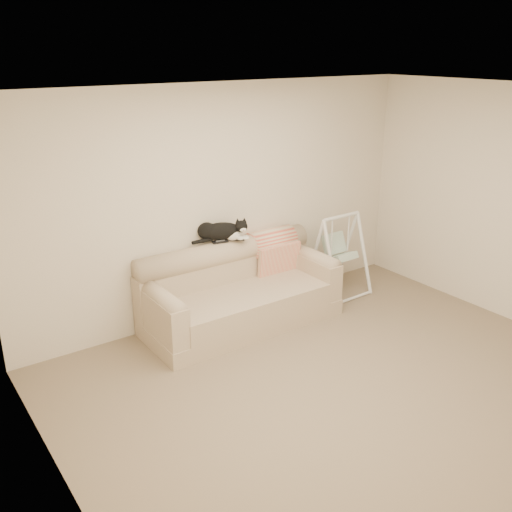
{
  "coord_description": "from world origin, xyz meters",
  "views": [
    {
      "loc": [
        -3.26,
        -3.26,
        2.95
      ],
      "look_at": [
        -0.08,
        1.27,
        0.9
      ],
      "focal_mm": 40.0,
      "sensor_mm": 36.0,
      "label": 1
    }
  ],
  "objects_px": {
    "remote_b": "(237,239)",
    "baby_swing": "(339,254)",
    "remote_a": "(220,241)",
    "sofa": "(238,293)",
    "tuxedo_cat": "(221,231)"
  },
  "relations": [
    {
      "from": "tuxedo_cat",
      "to": "remote_a",
      "type": "bearing_deg",
      "value": -135.35
    },
    {
      "from": "remote_a",
      "to": "remote_b",
      "type": "relative_size",
      "value": 1.12
    },
    {
      "from": "sofa",
      "to": "remote_b",
      "type": "distance_m",
      "value": 0.6
    },
    {
      "from": "remote_b",
      "to": "tuxedo_cat",
      "type": "height_order",
      "value": "tuxedo_cat"
    },
    {
      "from": "remote_a",
      "to": "baby_swing",
      "type": "distance_m",
      "value": 1.65
    },
    {
      "from": "baby_swing",
      "to": "tuxedo_cat",
      "type": "bearing_deg",
      "value": 170.04
    },
    {
      "from": "remote_a",
      "to": "remote_b",
      "type": "bearing_deg",
      "value": -10.37
    },
    {
      "from": "remote_b",
      "to": "remote_a",
      "type": "bearing_deg",
      "value": 169.63
    },
    {
      "from": "baby_swing",
      "to": "remote_b",
      "type": "bearing_deg",
      "value": 171.62
    },
    {
      "from": "remote_a",
      "to": "tuxedo_cat",
      "type": "height_order",
      "value": "tuxedo_cat"
    },
    {
      "from": "sofa",
      "to": "remote_a",
      "type": "height_order",
      "value": "remote_a"
    },
    {
      "from": "remote_b",
      "to": "baby_swing",
      "type": "height_order",
      "value": "baby_swing"
    },
    {
      "from": "baby_swing",
      "to": "remote_a",
      "type": "bearing_deg",
      "value": 171.37
    },
    {
      "from": "tuxedo_cat",
      "to": "baby_swing",
      "type": "relative_size",
      "value": 0.63
    },
    {
      "from": "tuxedo_cat",
      "to": "baby_swing",
      "type": "xyz_separation_m",
      "value": [
        1.54,
        -0.27,
        -0.51
      ]
    }
  ]
}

